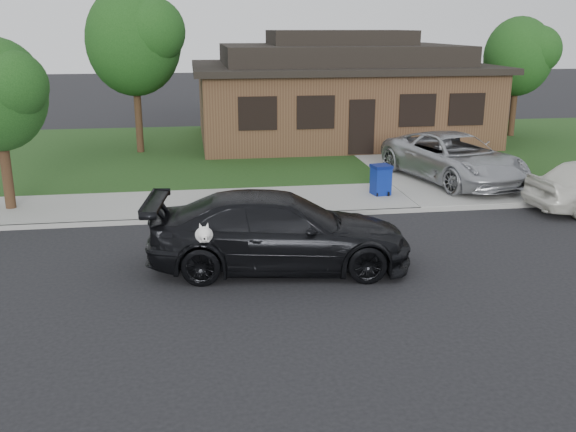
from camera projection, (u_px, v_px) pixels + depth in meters
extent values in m
plane|color=black|center=(311.00, 263.00, 13.95)|extent=(120.00, 120.00, 0.00)
cube|color=gray|center=(280.00, 201.00, 18.67)|extent=(60.00, 3.00, 0.12)
cube|color=gray|center=(288.00, 215.00, 17.25)|extent=(60.00, 0.12, 0.12)
cube|color=#193814|center=(253.00, 150.00, 26.25)|extent=(60.00, 13.00, 0.13)
cube|color=gray|center=(418.00, 160.00, 24.27)|extent=(4.50, 13.00, 0.14)
imported|color=black|center=(279.00, 231.00, 13.52)|extent=(5.74, 2.86, 1.60)
ellipsoid|color=white|center=(204.00, 235.00, 12.27)|extent=(0.34, 0.40, 0.30)
sphere|color=white|center=(204.00, 233.00, 12.02)|extent=(0.26, 0.26, 0.26)
cube|color=white|center=(204.00, 238.00, 11.92)|extent=(0.09, 0.12, 0.08)
sphere|color=black|center=(204.00, 239.00, 11.86)|extent=(0.04, 0.04, 0.04)
cone|color=white|center=(200.00, 226.00, 12.02)|extent=(0.11, 0.11, 0.14)
cone|color=white|center=(207.00, 226.00, 12.04)|extent=(0.11, 0.11, 0.14)
imported|color=#A2A4A9|center=(454.00, 158.00, 20.57)|extent=(3.77, 5.90, 1.51)
cube|color=navy|center=(381.00, 181.00, 19.08)|extent=(0.57, 0.57, 0.80)
cube|color=#071356|center=(381.00, 166.00, 18.95)|extent=(0.62, 0.62, 0.09)
cylinder|color=black|center=(377.00, 194.00, 18.92)|extent=(0.06, 0.13, 0.12)
cylinder|color=black|center=(388.00, 194.00, 18.97)|extent=(0.06, 0.13, 0.12)
cube|color=#422B1C|center=(338.00, 104.00, 28.27)|extent=(12.00, 8.00, 3.00)
cube|color=black|center=(339.00, 67.00, 27.81)|extent=(12.60, 8.60, 0.25)
cube|color=black|center=(339.00, 54.00, 27.66)|extent=(10.00, 6.50, 0.80)
cube|color=black|center=(340.00, 37.00, 27.46)|extent=(6.00, 3.50, 0.60)
cube|color=black|center=(362.00, 127.00, 24.57)|extent=(1.00, 0.06, 2.10)
cube|color=black|center=(258.00, 113.00, 23.83)|extent=(1.30, 0.05, 1.10)
cube|color=black|center=(316.00, 112.00, 24.14)|extent=(1.30, 0.05, 1.10)
cube|color=black|center=(417.00, 110.00, 24.72)|extent=(1.30, 0.05, 1.10)
cube|color=black|center=(467.00, 109.00, 25.00)|extent=(1.30, 0.05, 1.10)
cylinder|color=#332114|center=(139.00, 121.00, 25.23)|extent=(0.28, 0.28, 2.48)
ellipsoid|color=#143811|center=(133.00, 41.00, 24.37)|extent=(3.60, 3.60, 4.14)
sphere|color=#26591E|center=(151.00, 31.00, 23.86)|extent=(2.52, 2.52, 2.52)
cylinder|color=#332114|center=(513.00, 113.00, 29.09)|extent=(0.28, 0.28, 2.03)
ellipsoid|color=#143811|center=(518.00, 56.00, 28.37)|extent=(3.00, 3.00, 3.45)
sphere|color=#26591E|center=(537.00, 50.00, 27.94)|extent=(2.10, 2.10, 2.10)
cylinder|color=#332114|center=(7.00, 176.00, 17.51)|extent=(0.28, 0.28, 1.80)
sphere|color=#26591E|center=(12.00, 86.00, 16.51)|extent=(1.82, 1.82, 1.82)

